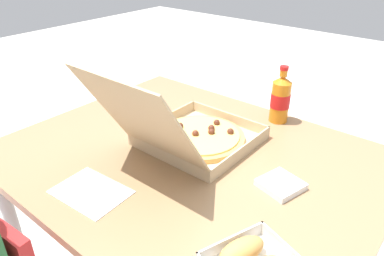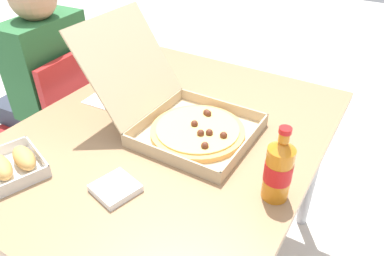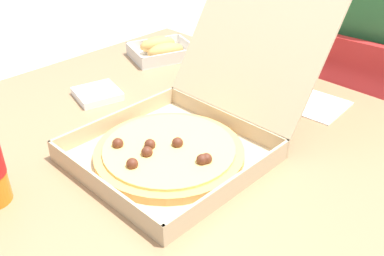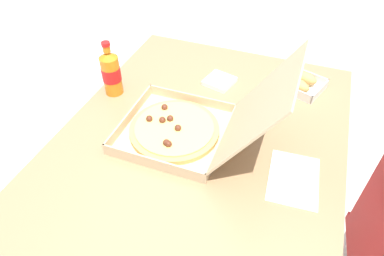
{
  "view_description": "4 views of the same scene",
  "coord_description": "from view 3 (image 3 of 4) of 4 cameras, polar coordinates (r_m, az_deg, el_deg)",
  "views": [
    {
      "loc": [
        -0.66,
        0.78,
        1.39
      ],
      "look_at": [
        0.03,
        -0.06,
        0.8
      ],
      "focal_mm": 33.82,
      "sensor_mm": 36.0,
      "label": 1
    },
    {
      "loc": [
        -0.84,
        -0.59,
        1.45
      ],
      "look_at": [
        -0.0,
        -0.09,
        0.78
      ],
      "focal_mm": 34.13,
      "sensor_mm": 36.0,
      "label": 2
    },
    {
      "loc": [
        0.59,
        -0.6,
        1.27
      ],
      "look_at": [
        0.05,
        -0.05,
        0.8
      ],
      "focal_mm": 40.86,
      "sensor_mm": 36.0,
      "label": 3
    },
    {
      "loc": [
        0.82,
        0.27,
        1.56
      ],
      "look_at": [
        0.0,
        -0.04,
        0.75
      ],
      "focal_mm": 31.64,
      "sensor_mm": 36.0,
      "label": 4
    }
  ],
  "objects": [
    {
      "name": "chair",
      "position": [
        1.62,
        21.32,
        -0.4
      ],
      "size": [
        0.43,
        0.43,
        0.83
      ],
      "color": "red",
      "rests_on": "ground_plane"
    },
    {
      "name": "bread_side_box",
      "position": [
        1.43,
        -3.98,
        10.19
      ],
      "size": [
        0.2,
        0.23,
        0.06
      ],
      "color": "white",
      "rests_on": "dining_table"
    },
    {
      "name": "pizza_box_open",
      "position": [
        0.93,
        -0.83,
        -0.38
      ],
      "size": [
        0.36,
        0.55,
        0.35
      ],
      "color": "tan",
      "rests_on": "dining_table"
    },
    {
      "name": "dining_table",
      "position": [
        1.05,
        -0.11,
        -4.63
      ],
      "size": [
        1.21,
        0.97,
        0.73
      ],
      "color": "#997551",
      "rests_on": "ground_plane"
    },
    {
      "name": "diner_person",
      "position": [
        1.58,
        23.53,
        6.87
      ],
      "size": [
        0.37,
        0.42,
        1.15
      ],
      "color": "#333847",
      "rests_on": "ground_plane"
    },
    {
      "name": "napkin_pile",
      "position": [
        1.2,
        -12.25,
        4.38
      ],
      "size": [
        0.13,
        0.13,
        0.02
      ],
      "primitive_type": "cube",
      "rotation": [
        0.0,
        0.0,
        -0.25
      ],
      "color": "white",
      "rests_on": "dining_table"
    },
    {
      "name": "paper_menu",
      "position": [
        1.19,
        14.37,
        3.43
      ],
      "size": [
        0.22,
        0.16,
        0.0
      ],
      "primitive_type": "cube",
      "rotation": [
        0.0,
        0.0,
        0.07
      ],
      "color": "white",
      "rests_on": "dining_table"
    }
  ]
}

